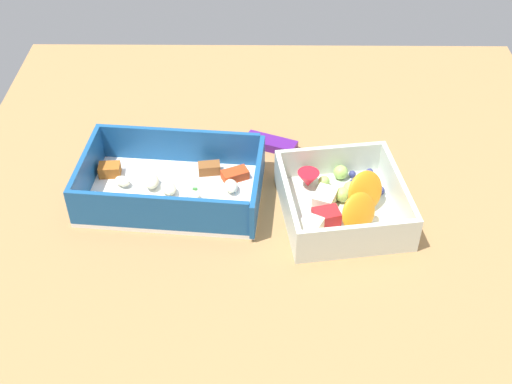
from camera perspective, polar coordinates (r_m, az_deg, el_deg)
name	(u,v)px	position (r cm, az deg, el deg)	size (l,w,h in cm)	color
table_surface	(271,210)	(82.89, 1.33, -1.52)	(80.00, 80.00, 2.00)	#9E7547
pasta_container	(172,186)	(82.84, -7.21, 0.54)	(22.91, 15.46, 5.44)	white
fruit_bowl	(342,202)	(80.39, 7.38, -0.86)	(16.17, 16.88, 5.89)	silver
candy_bar	(273,144)	(90.80, 1.47, 4.16)	(7.00, 2.40, 1.20)	#51197A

